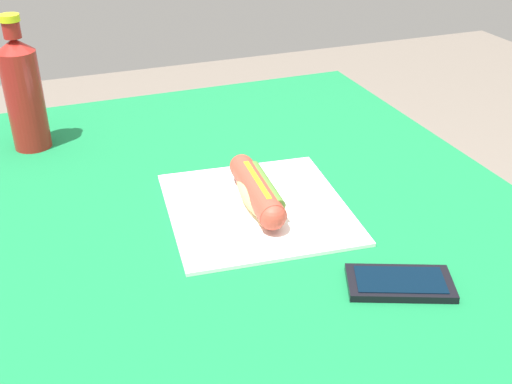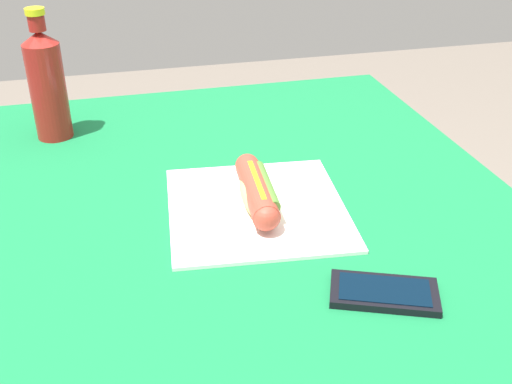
# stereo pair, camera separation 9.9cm
# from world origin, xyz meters

# --- Properties ---
(dining_table) EXTENTS (1.15, 0.96, 0.74)m
(dining_table) POSITION_xyz_m (0.00, 0.00, 0.61)
(dining_table) COLOR brown
(dining_table) RESTS_ON ground
(paper_wrapper) EXTENTS (0.32, 0.31, 0.01)m
(paper_wrapper) POSITION_xyz_m (-0.00, 0.04, 0.74)
(paper_wrapper) COLOR white
(paper_wrapper) RESTS_ON dining_table
(hot_dog) EXTENTS (0.21, 0.06, 0.05)m
(hot_dog) POSITION_xyz_m (-0.00, 0.04, 0.77)
(hot_dog) COLOR #DBB26B
(hot_dog) RESTS_ON paper_wrapper
(cell_phone) EXTENTS (0.12, 0.16, 0.01)m
(cell_phone) POSITION_xyz_m (0.25, 0.14, 0.74)
(cell_phone) COLOR black
(cell_phone) RESTS_ON dining_table
(soda_bottle) EXTENTS (0.07, 0.07, 0.25)m
(soda_bottle) POSITION_xyz_m (-0.38, -0.29, 0.85)
(soda_bottle) COLOR maroon
(soda_bottle) RESTS_ON dining_table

